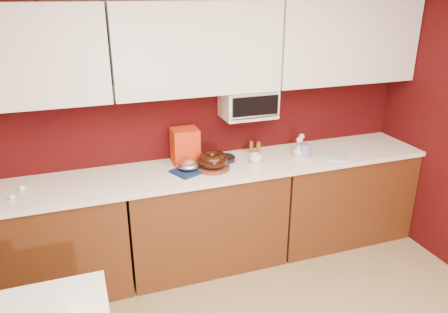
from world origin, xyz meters
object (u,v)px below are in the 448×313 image
pandoro_box (185,146)px  blue_jar (304,150)px  bundt_cake (213,160)px  foil_ham_nest (189,166)px  toaster_oven (248,103)px  coffee_mug (256,158)px  flower_vase (299,149)px

pandoro_box → blue_jar: 1.05m
bundt_cake → foil_ham_nest: size_ratio=1.43×
toaster_oven → pandoro_box: 0.65m
coffee_mug → flower_vase: bearing=4.0°
flower_vase → bundt_cake: bearing=-177.4°
pandoro_box → blue_jar: size_ratio=2.68×
coffee_mug → bundt_cake: bearing=-178.9°
toaster_oven → pandoro_box: bearing=179.1°
bundt_cake → coffee_mug: bearing=1.1°
toaster_oven → foil_ham_nest: toaster_oven is taller
bundt_cake → foil_ham_nest: 0.20m
bundt_cake → pandoro_box: (-0.17, 0.22, 0.07)m
bundt_cake → flower_vase: bundt_cake is taller
bundt_cake → coffee_mug: bundt_cake is taller
toaster_oven → coffee_mug: bearing=-91.1°
coffee_mug → foil_ham_nest: bearing=-179.6°
foil_ham_nest → coffee_mug: coffee_mug is taller
coffee_mug → blue_jar: (0.47, 0.00, 0.01)m
blue_jar → coffee_mug: bearing=-179.4°
coffee_mug → blue_jar: 0.47m
toaster_oven → flower_vase: toaster_oven is taller
blue_jar → flower_vase: bearing=148.7°
pandoro_box → coffee_mug: (0.56, -0.21, -0.10)m
foil_ham_nest → blue_jar: bearing=0.5°
coffee_mug → blue_jar: blue_jar is taller
toaster_oven → pandoro_box: toaster_oven is taller
bundt_cake → flower_vase: size_ratio=2.04×
toaster_oven → blue_jar: toaster_oven is taller
foil_ham_nest → coffee_mug: bearing=0.4°
toaster_oven → bundt_cake: (-0.39, -0.21, -0.39)m
coffee_mug → flower_vase: flower_vase is taller
toaster_oven → bundt_cake: bearing=-151.6°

